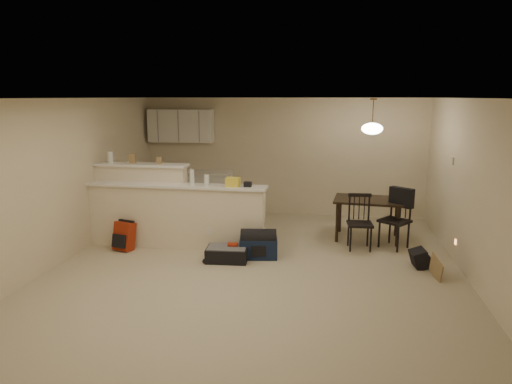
% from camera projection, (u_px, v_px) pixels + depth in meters
% --- Properties ---
extents(room, '(7.00, 7.02, 2.50)m').
position_uv_depth(room, '(255.00, 188.00, 6.43)').
color(room, '#BEB192').
rests_on(room, ground).
extents(breakfast_bar, '(3.08, 0.58, 1.39)m').
position_uv_depth(breakfast_bar, '(163.00, 211.00, 7.80)').
color(breakfast_bar, beige).
rests_on(breakfast_bar, ground).
extents(upper_cabinets, '(1.40, 0.34, 0.70)m').
position_uv_depth(upper_cabinets, '(181.00, 126.00, 9.87)').
color(upper_cabinets, white).
rests_on(upper_cabinets, room).
extents(kitchen_counter, '(1.80, 0.60, 0.90)m').
position_uv_depth(kitchen_counter, '(190.00, 193.00, 10.01)').
color(kitchen_counter, white).
rests_on(kitchen_counter, ground).
extents(thermostat, '(0.02, 0.12, 0.12)m').
position_uv_depth(thermostat, '(452.00, 161.00, 7.38)').
color(thermostat, beige).
rests_on(thermostat, room).
extents(jar, '(0.10, 0.10, 0.20)m').
position_uv_depth(jar, '(110.00, 157.00, 7.92)').
color(jar, silver).
rests_on(jar, breakfast_bar).
extents(cereal_box, '(0.10, 0.07, 0.16)m').
position_uv_depth(cereal_box, '(132.00, 159.00, 7.86)').
color(cereal_box, '#94774C').
rests_on(cereal_box, breakfast_bar).
extents(small_box, '(0.08, 0.06, 0.12)m').
position_uv_depth(small_box, '(159.00, 161.00, 7.78)').
color(small_box, '#94774C').
rests_on(small_box, breakfast_bar).
extents(bottle_a, '(0.07, 0.07, 0.26)m').
position_uv_depth(bottle_a, '(192.00, 177.00, 7.51)').
color(bottle_a, silver).
rests_on(bottle_a, breakfast_bar).
extents(bottle_b, '(0.06, 0.06, 0.18)m').
position_uv_depth(bottle_b, '(207.00, 180.00, 7.47)').
color(bottle_b, silver).
rests_on(bottle_b, breakfast_bar).
extents(bag_lump, '(0.22, 0.18, 0.14)m').
position_uv_depth(bag_lump, '(233.00, 182.00, 7.41)').
color(bag_lump, '#94774C').
rests_on(bag_lump, breakfast_bar).
extents(pouch, '(0.12, 0.10, 0.08)m').
position_uv_depth(pouch, '(248.00, 184.00, 7.37)').
color(pouch, '#94774C').
rests_on(pouch, breakfast_bar).
extents(extra_item_x, '(0.06, 0.06, 0.18)m').
position_uv_depth(extra_item_x, '(206.00, 180.00, 7.48)').
color(extra_item_x, silver).
rests_on(extra_item_x, breakfast_bar).
extents(dining_table, '(1.25, 0.89, 0.74)m').
position_uv_depth(dining_table, '(368.00, 204.00, 8.12)').
color(dining_table, black).
rests_on(dining_table, ground).
extents(pendant_lamp, '(0.36, 0.36, 0.62)m').
position_uv_depth(pendant_lamp, '(372.00, 128.00, 7.84)').
color(pendant_lamp, brown).
rests_on(pendant_lamp, room).
extents(dining_chair_near, '(0.44, 0.42, 0.92)m').
position_uv_depth(dining_chair_near, '(360.00, 222.00, 7.60)').
color(dining_chair_near, black).
rests_on(dining_chair_near, ground).
extents(dining_chair_far, '(0.60, 0.59, 1.00)m').
position_uv_depth(dining_chair_far, '(395.00, 219.00, 7.66)').
color(dining_chair_far, black).
rests_on(dining_chair_far, ground).
extents(suitcase, '(0.67, 0.46, 0.21)m').
position_uv_depth(suitcase, '(227.00, 254.00, 7.12)').
color(suitcase, black).
rests_on(suitcase, ground).
extents(red_backpack, '(0.36, 0.27, 0.47)m').
position_uv_depth(red_backpack, '(124.00, 236.00, 7.62)').
color(red_backpack, '#9E2811').
rests_on(red_backpack, ground).
extents(navy_duffel, '(0.64, 0.41, 0.32)m').
position_uv_depth(navy_duffel, '(258.00, 248.00, 7.25)').
color(navy_duffel, '#13203C').
rests_on(navy_duffel, ground).
extents(black_daypack, '(0.25, 0.33, 0.27)m').
position_uv_depth(black_daypack, '(420.00, 259.00, 6.85)').
color(black_daypack, black).
rests_on(black_daypack, ground).
extents(cardboard_sheet, '(0.09, 0.38, 0.30)m').
position_uv_depth(cardboard_sheet, '(436.00, 268.00, 6.43)').
color(cardboard_sheet, '#94774C').
rests_on(cardboard_sheet, ground).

